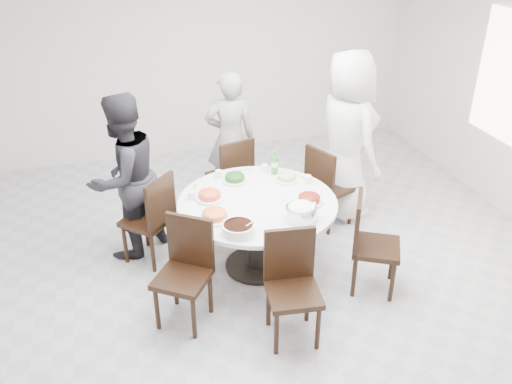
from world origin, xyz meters
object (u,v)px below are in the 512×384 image
object	(u,v)px
chair_ne	(331,185)
diner_left	(124,177)
dining_table	(257,235)
chair_se	(376,245)
rice_bowl	(301,213)
chair_s	(294,291)
beverage_bottle	(275,162)
chair_nw	(147,218)
diner_middle	(230,138)
soup_bowl	(238,229)
chair_n	(229,175)
chair_sw	(182,276)
diner_right	(347,137)

from	to	relation	value
chair_ne	diner_left	bearing A→B (deg)	64.78
dining_table	chair_se	xyz separation A→B (m)	(0.95, -0.62, 0.10)
diner_left	rice_bowl	world-z (taller)	diner_left
chair_s	beverage_bottle	xyz separation A→B (m)	(0.33, 1.53, 0.40)
chair_nw	diner_middle	bearing A→B (deg)	175.99
chair_nw	soup_bowl	distance (m)	1.20
diner_middle	chair_n	bearing A→B (deg)	79.88
chair_s	beverage_bottle	world-z (taller)	beverage_bottle
chair_s	beverage_bottle	distance (m)	1.61
chair_sw	chair_ne	bearing A→B (deg)	67.64
dining_table	rice_bowl	xyz separation A→B (m)	(0.28, -0.42, 0.44)
chair_ne	chair_s	xyz separation A→B (m)	(-1.00, -1.60, 0.00)
rice_bowl	chair_nw	bearing A→B (deg)	146.28
beverage_bottle	diner_right	bearing A→B (deg)	15.30
chair_nw	chair_se	xyz separation A→B (m)	(1.95, -1.06, 0.00)
dining_table	rice_bowl	world-z (taller)	rice_bowl
diner_left	soup_bowl	bearing A→B (deg)	88.92
diner_left	chair_s	bearing A→B (deg)	86.69
chair_ne	diner_left	xyz separation A→B (m)	(-2.17, 0.08, 0.37)
diner_left	chair_sw	bearing A→B (deg)	67.35
diner_right	soup_bowl	bearing A→B (deg)	116.39
chair_ne	diner_middle	xyz separation A→B (m)	(-0.91, 0.87, 0.32)
chair_s	beverage_bottle	bearing A→B (deg)	84.54
chair_ne	diner_right	size ratio (longest dim) A/B	0.50
chair_ne	chair_sw	xyz separation A→B (m)	(-1.83, -1.15, 0.00)
beverage_bottle	chair_sw	bearing A→B (deg)	-136.89
chair_nw	diner_right	bearing A→B (deg)	141.37
dining_table	chair_s	bearing A→B (deg)	-89.83
diner_left	rice_bowl	distance (m)	1.80
chair_n	diner_left	xyz separation A→B (m)	(-1.16, -0.49, 0.37)
diner_left	chair_ne	bearing A→B (deg)	139.73
diner_right	chair_se	bearing A→B (deg)	155.97
chair_n	diner_middle	world-z (taller)	diner_middle
chair_nw	diner_right	xyz separation A→B (m)	(2.24, 0.31, 0.48)
chair_se	rice_bowl	bearing A→B (deg)	101.79
chair_n	soup_bowl	size ratio (longest dim) A/B	3.37
chair_sw	diner_middle	xyz separation A→B (m)	(0.92, 2.02, 0.32)
chair_s	diner_middle	bearing A→B (deg)	94.59
chair_se	diner_right	size ratio (longest dim) A/B	0.50
diner_right	rice_bowl	distance (m)	1.51
dining_table	diner_left	distance (m)	1.42
rice_bowl	dining_table	bearing A→B (deg)	123.83
diner_middle	chair_s	bearing A→B (deg)	94.59
chair_s	diner_right	world-z (taller)	diner_right
chair_s	diner_left	bearing A→B (deg)	131.62
chair_n	rice_bowl	bearing A→B (deg)	84.38
dining_table	soup_bowl	size ratio (longest dim) A/B	5.32
chair_sw	diner_middle	size ratio (longest dim) A/B	0.60
chair_sw	soup_bowl	distance (m)	0.61
chair_se	soup_bowl	world-z (taller)	chair_se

